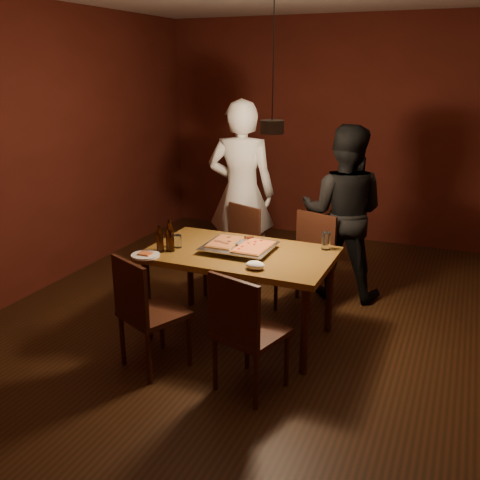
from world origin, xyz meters
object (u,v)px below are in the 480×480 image
at_px(chair_near_right, 244,324).
at_px(plate_slice, 145,255).
at_px(chair_far_left, 237,243).
at_px(diner_dark, 343,213).
at_px(pizza_tray, 239,248).
at_px(beer_bottle_b, 170,236).
at_px(dining_table, 240,260).
at_px(diner_white, 241,193).
at_px(pendant_lamp, 272,125).
at_px(chair_near_left, 144,304).
at_px(beer_bottle_a, 160,239).
at_px(chair_far_right, 309,253).

distance_m(chair_near_right, plate_slice, 1.10).
bearing_deg(chair_far_left, diner_dark, -135.18).
height_order(pizza_tray, beer_bottle_b, beer_bottle_b).
relative_size(dining_table, plate_slice, 6.62).
height_order(diner_white, pendant_lamp, pendant_lamp).
xyz_separation_m(diner_white, pendant_lamp, (0.72, -1.10, 0.82)).
bearing_deg(chair_near_left, pizza_tray, 86.36).
xyz_separation_m(pizza_tray, plate_slice, (-0.63, -0.41, -0.01)).
bearing_deg(diner_dark, pendant_lamp, 68.73).
distance_m(pizza_tray, plate_slice, 0.75).
distance_m(dining_table, chair_near_right, 0.87).
relative_size(beer_bottle_a, beer_bottle_b, 0.84).
relative_size(plate_slice, diner_dark, 0.13).
relative_size(dining_table, chair_near_left, 2.70).
bearing_deg(chair_far_right, dining_table, 81.63).
height_order(beer_bottle_a, pendant_lamp, pendant_lamp).
xyz_separation_m(plate_slice, diner_dark, (1.22, 1.57, 0.08)).
distance_m(chair_near_right, diner_dark, 1.99).
height_order(chair_far_left, pizza_tray, chair_far_left).
bearing_deg(chair_far_right, chair_far_left, 15.84).
relative_size(chair_far_left, diner_white, 0.29).
bearing_deg(chair_far_left, chair_near_right, 137.76).
height_order(chair_near_left, diner_dark, diner_dark).
bearing_deg(dining_table, chair_near_right, -65.16).
relative_size(beer_bottle_a, pendant_lamp, 0.20).
relative_size(dining_table, chair_far_right, 2.87).
relative_size(chair_far_right, pizza_tray, 0.95).
bearing_deg(chair_far_left, pendant_lamp, 152.97).
height_order(chair_near_right, diner_white, diner_white).
height_order(dining_table, beer_bottle_a, beer_bottle_a).
distance_m(beer_bottle_a, diner_white, 1.45).
height_order(chair_far_left, plate_slice, chair_far_left).
distance_m(dining_table, chair_near_left, 0.90).
relative_size(plate_slice, diner_white, 0.12).
xyz_separation_m(chair_near_left, diner_white, (-0.06, 1.96, 0.41)).
xyz_separation_m(chair_near_left, chair_near_right, (0.79, -0.00, 0.00)).
distance_m(pizza_tray, beer_bottle_a, 0.64).
height_order(plate_slice, diner_white, diner_white).
bearing_deg(beer_bottle_a, chair_near_left, -72.53).
height_order(chair_far_right, chair_near_right, same).
bearing_deg(dining_table, diner_dark, 64.14).
relative_size(pizza_tray, pendant_lamp, 0.50).
height_order(chair_far_left, beer_bottle_b, beer_bottle_b).
bearing_deg(chair_near_left, chair_far_right, 87.10).
height_order(dining_table, pendant_lamp, pendant_lamp).
bearing_deg(chair_far_right, chair_near_right, 106.41).
bearing_deg(chair_far_right, diner_dark, -101.19).
bearing_deg(beer_bottle_a, chair_near_right, -28.71).
bearing_deg(plate_slice, pendant_lamp, 28.59).
height_order(chair_near_left, chair_near_right, same).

